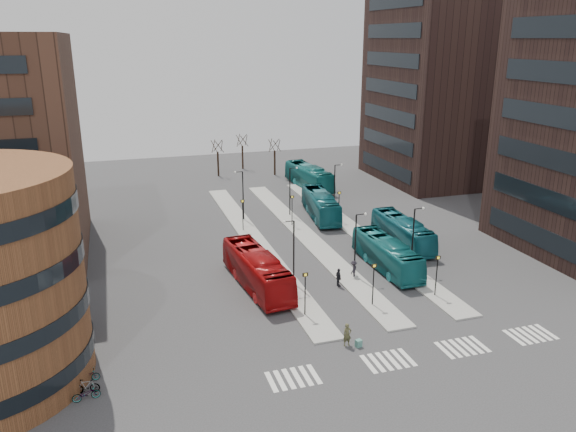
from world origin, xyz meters
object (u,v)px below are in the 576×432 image
object	(u,v)px
red_bus	(257,270)
commuter_a	(253,279)
bicycle_far	(87,376)
teal_bus_b	(321,205)
teal_bus_c	(402,231)
teal_bus_d	(309,177)
bicycle_mid	(86,386)
commuter_b	(339,278)
commuter_c	(354,269)
traveller	(347,335)
bicycle_near	(86,394)
suitcase	(359,343)
teal_bus_a	(387,254)

from	to	relation	value
red_bus	commuter_a	xyz separation A→B (m)	(-0.36, 0.09, -0.87)
red_bus	bicycle_far	world-z (taller)	red_bus
teal_bus_b	teal_bus_c	distance (m)	12.92
teal_bus_b	teal_bus_c	size ratio (longest dim) A/B	1.05
teal_bus_d	bicycle_mid	size ratio (longest dim) A/B	7.35
commuter_a	commuter_b	distance (m)	7.74
teal_bus_b	bicycle_mid	size ratio (longest dim) A/B	6.95
teal_bus_d	bicycle_far	bearing A→B (deg)	-130.83
commuter_c	red_bus	bearing A→B (deg)	-51.93
teal_bus_b	commuter_a	distance (m)	21.99
teal_bus_d	teal_bus_b	bearing A→B (deg)	-109.09
bicycle_far	teal_bus_c	bearing A→B (deg)	-61.41
red_bus	teal_bus_b	size ratio (longest dim) A/B	1.05
teal_bus_c	commuter_c	size ratio (longest dim) A/B	6.37
traveller	bicycle_near	size ratio (longest dim) A/B	1.03
suitcase	commuter_a	bearing A→B (deg)	96.14
teal_bus_a	commuter_a	xyz separation A→B (m)	(-13.43, -0.19, -0.71)
commuter_a	commuter_c	xyz separation A→B (m)	(9.49, -0.88, 0.05)
teal_bus_c	teal_bus_a	bearing A→B (deg)	-129.26
red_bus	bicycle_mid	world-z (taller)	red_bus
traveller	commuter_a	xyz separation A→B (m)	(-4.08, 11.99, -0.09)
teal_bus_d	commuter_b	world-z (taller)	teal_bus_d
commuter_a	commuter_b	world-z (taller)	commuter_b
teal_bus_a	bicycle_near	xyz separation A→B (m)	(-27.39, -13.31, -1.06)
suitcase	commuter_b	bearing A→B (deg)	60.57
teal_bus_c	commuter_a	world-z (taller)	teal_bus_c
red_bus	teal_bus_b	world-z (taller)	red_bus
bicycle_mid	commuter_b	bearing A→B (deg)	-57.06
teal_bus_c	teal_bus_d	bearing A→B (deg)	94.48
red_bus	traveller	world-z (taller)	red_bus
suitcase	commuter_a	distance (m)	13.31
teal_bus_b	bicycle_far	xyz separation A→B (m)	(-27.11, -28.64, -1.17)
teal_bus_a	traveller	size ratio (longest dim) A/B	6.13
red_bus	bicycle_near	size ratio (longest dim) A/B	6.98
commuter_b	commuter_c	size ratio (longest dim) A/B	1.02
red_bus	teal_bus_b	bearing A→B (deg)	48.41
teal_bus_b	commuter_b	distance (m)	20.69
teal_bus_d	traveller	distance (m)	45.64
teal_bus_c	bicycle_far	bearing A→B (deg)	-151.26
teal_bus_b	teal_bus_d	world-z (taller)	teal_bus_d
teal_bus_b	commuter_b	world-z (taller)	teal_bus_b
commuter_c	bicycle_near	xyz separation A→B (m)	(-23.45, -12.24, -0.40)
commuter_a	bicycle_mid	bearing A→B (deg)	39.28
commuter_a	red_bus	bearing A→B (deg)	163.27
suitcase	teal_bus_a	world-z (taller)	teal_bus_a
teal_bus_d	bicycle_mid	distance (m)	53.79
commuter_a	commuter_b	size ratio (longest dim) A/B	0.92
teal_bus_b	bicycle_far	distance (m)	39.46
suitcase	red_bus	distance (m)	13.16
red_bus	teal_bus_c	distance (m)	18.70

